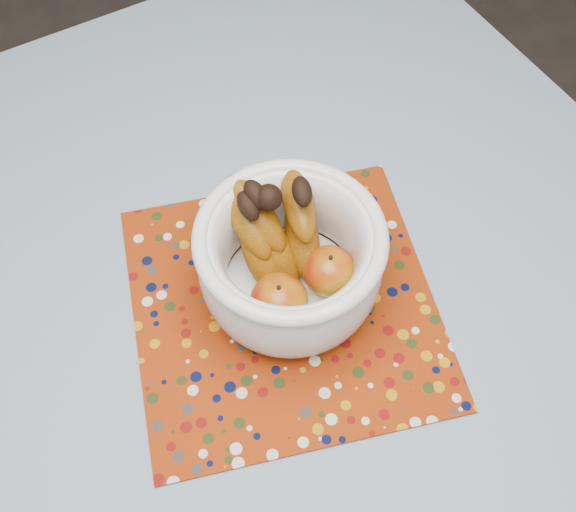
{
  "coord_description": "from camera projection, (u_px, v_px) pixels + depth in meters",
  "views": [
    {
      "loc": [
        -0.09,
        -0.31,
        1.51
      ],
      "look_at": [
        0.11,
        0.05,
        0.84
      ],
      "focal_mm": 42.0,
      "sensor_mm": 36.0,
      "label": 1
    }
  ],
  "objects": [
    {
      "name": "fruit_bowl",
      "position": [
        287.0,
        252.0,
        0.79
      ],
      "size": [
        0.22,
        0.23,
        0.17
      ],
      "color": "white",
      "rests_on": "placemat"
    },
    {
      "name": "table",
      "position": [
        231.0,
        388.0,
        0.88
      ],
      "size": [
        1.2,
        1.2,
        0.75
      ],
      "color": "brown",
      "rests_on": "ground"
    },
    {
      "name": "placemat",
      "position": [
        284.0,
        305.0,
        0.84
      ],
      "size": [
        0.46,
        0.46,
        0.0
      ],
      "primitive_type": "cube",
      "rotation": [
        0.0,
        0.0,
        -0.3
      ],
      "color": "maroon",
      "rests_on": "tablecloth"
    },
    {
      "name": "tablecloth",
      "position": [
        226.0,
        364.0,
        0.81
      ],
      "size": [
        1.32,
        1.32,
        0.01
      ],
      "primitive_type": "cube",
      "color": "slate",
      "rests_on": "table"
    }
  ]
}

